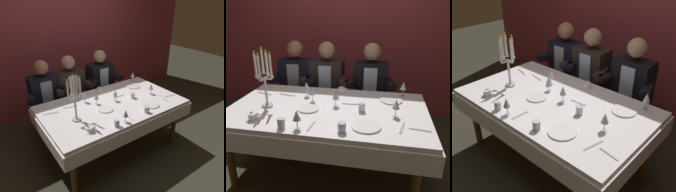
{
  "view_description": "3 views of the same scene",
  "coord_description": "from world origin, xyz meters",
  "views": [
    {
      "loc": [
        -1.47,
        -2.08,
        2.13
      ],
      "look_at": [
        -0.01,
        -0.01,
        0.87
      ],
      "focal_mm": 34.12,
      "sensor_mm": 36.0,
      "label": 1
    },
    {
      "loc": [
        0.51,
        -2.02,
        1.67
      ],
      "look_at": [
        0.12,
        -0.05,
        0.89
      ],
      "focal_mm": 37.66,
      "sensor_mm": 36.0,
      "label": 2
    },
    {
      "loc": [
        1.55,
        -1.56,
        2.01
      ],
      "look_at": [
        0.13,
        -0.0,
        0.84
      ],
      "focal_mm": 41.64,
      "sensor_mm": 36.0,
      "label": 3
    }
  ],
  "objects": [
    {
      "name": "ground_plane",
      "position": [
        0.0,
        0.0,
        0.0
      ],
      "size": [
        12.0,
        12.0,
        0.0
      ],
      "primitive_type": "plane",
      "color": "#333225"
    },
    {
      "name": "back_wall",
      "position": [
        0.0,
        1.66,
        1.35
      ],
      "size": [
        6.0,
        0.12,
        2.7
      ],
      "primitive_type": "cube",
      "color": "#923540",
      "rests_on": "ground_plane"
    },
    {
      "name": "dining_table",
      "position": [
        0.0,
        0.0,
        0.62
      ],
      "size": [
        1.94,
        1.14,
        0.74
      ],
      "color": "white",
      "rests_on": "ground_plane"
    },
    {
      "name": "candelabra",
      "position": [
        -0.58,
        -0.08,
        1.02
      ],
      "size": [
        0.19,
        0.19,
        0.58
      ],
      "color": "silver",
      "rests_on": "dining_table"
    },
    {
      "name": "dinner_plate_0",
      "position": [
        0.41,
        -0.32,
        0.75
      ],
      "size": [
        0.25,
        0.25,
        0.01
      ],
      "primitive_type": "cylinder",
      "color": "white",
      "rests_on": "dining_table"
    },
    {
      "name": "dinner_plate_1",
      "position": [
        0.61,
        0.29,
        0.75
      ],
      "size": [
        0.23,
        0.23,
        0.01
      ],
      "primitive_type": "cylinder",
      "color": "white",
      "rests_on": "dining_table"
    },
    {
      "name": "dinner_plate_2",
      "position": [
        -0.16,
        -0.08,
        0.75
      ],
      "size": [
        0.2,
        0.2,
        0.01
      ],
      "primitive_type": "cylinder",
      "color": "white",
      "rests_on": "dining_table"
    },
    {
      "name": "wine_glass_0",
      "position": [
        -0.28,
        0.24,
        0.85
      ],
      "size": [
        0.07,
        0.07,
        0.16
      ],
      "color": "silver",
      "rests_on": "dining_table"
    },
    {
      "name": "wine_glass_1",
      "position": [
        0.74,
        0.45,
        0.86
      ],
      "size": [
        0.07,
        0.07,
        0.16
      ],
      "color": "silver",
      "rests_on": "dining_table"
    },
    {
      "name": "wine_glass_2",
      "position": [
        0.08,
        0.04,
        0.85
      ],
      "size": [
        0.07,
        0.07,
        0.16
      ],
      "color": "silver",
      "rests_on": "dining_table"
    },
    {
      "name": "wine_glass_3",
      "position": [
        0.64,
        -0.08,
        0.85
      ],
      "size": [
        0.07,
        0.07,
        0.16
      ],
      "color": "silver",
      "rests_on": "dining_table"
    },
    {
      "name": "wine_glass_4",
      "position": [
        -0.13,
        -0.46,
        0.86
      ],
      "size": [
        0.07,
        0.07,
        0.16
      ],
      "color": "silver",
      "rests_on": "dining_table"
    },
    {
      "name": "wine_glass_5",
      "position": [
        -0.18,
        0.11,
        0.86
      ],
      "size": [
        0.07,
        0.07,
        0.16
      ],
      "color": "silver",
      "rests_on": "dining_table"
    },
    {
      "name": "water_tumbler_0",
      "position": [
        -0.27,
        -0.47,
        0.78
      ],
      "size": [
        0.06,
        0.06,
        0.08
      ],
      "primitive_type": "cylinder",
      "color": "silver",
      "rests_on": "dining_table"
    },
    {
      "name": "water_tumbler_1",
      "position": [
        0.34,
        -0.03,
        0.78
      ],
      "size": [
        0.06,
        0.06,
        0.08
      ],
      "primitive_type": "cylinder",
      "color": "silver",
      "rests_on": "dining_table"
    },
    {
      "name": "water_tumbler_2",
      "position": [
        0.22,
        -0.44,
        0.78
      ],
      "size": [
        0.07,
        0.07,
        0.08
      ],
      "primitive_type": "cylinder",
      "color": "silver",
      "rests_on": "dining_table"
    },
    {
      "name": "coffee_cup_0",
      "position": [
        -0.56,
        -0.38,
        0.77
      ],
      "size": [
        0.13,
        0.12,
        0.06
      ],
      "color": "white",
      "rests_on": "dining_table"
    },
    {
      "name": "coffee_cup_1",
      "position": [
        0.07,
        0.43,
        0.77
      ],
      "size": [
        0.13,
        0.12,
        0.06
      ],
      "color": "white",
      "rests_on": "dining_table"
    },
    {
      "name": "knife_0",
      "position": [
        -0.51,
        0.24,
        0.74
      ],
      "size": [
        0.19,
        0.05,
        0.01
      ],
      "primitive_type": "cube",
      "rotation": [
        0.0,
        0.0,
        -0.19
      ],
      "color": "#B7B7BC",
      "rests_on": "dining_table"
    },
    {
      "name": "spoon_1",
      "position": [
        0.21,
        0.12,
        0.74
      ],
      "size": [
        0.17,
        0.02,
        0.01
      ],
      "primitive_type": "cube",
      "rotation": [
        0.0,
        0.0,
        0.04
      ],
      "color": "#B7B7BC",
      "rests_on": "dining_table"
    },
    {
      "name": "fork_2",
      "position": [
        0.83,
        -0.29,
        0.74
      ],
      "size": [
        0.17,
        0.04,
        0.01
      ],
      "primitive_type": "cube",
      "rotation": [
        0.0,
        0.0,
        -0.14
      ],
      "color": "#B7B7BC",
      "rests_on": "dining_table"
    },
    {
      "name": "spoon_3",
      "position": [
        -0.04,
        -0.4,
        0.74
      ],
      "size": [
        0.03,
        0.17,
        0.01
      ],
      "primitive_type": "cube",
      "rotation": [
        0.0,
        0.0,
        1.52
      ],
      "color": "#B7B7BC",
      "rests_on": "dining_table"
    },
    {
      "name": "knife_4",
      "position": [
        -0.78,
        0.23,
        0.74
      ],
      "size": [
        0.19,
        0.07,
        0.01
      ],
      "primitive_type": "cube",
      "rotation": [
        0.0,
        0.0,
        -0.26
      ],
      "color": "#B7B7BC",
      "rests_on": "dining_table"
    },
    {
      "name": "knife_5",
      "position": [
        0.69,
        -0.29,
        0.74
      ],
      "size": [
        0.06,
        0.19,
        0.01
      ],
      "primitive_type": "cube",
      "rotation": [
        0.0,
        0.0,
        1.35
      ],
      "color": "#B7B7BC",
      "rests_on": "dining_table"
    },
    {
      "name": "seated_diner_0",
      "position": [
        -0.63,
        0.89,
        0.74
      ],
      "size": [
        0.63,
        0.48,
        1.24
      ],
      "color": "brown",
      "rests_on": "ground_plane"
    },
    {
      "name": "seated_diner_1",
      "position": [
        -0.21,
        0.89,
        0.74
      ],
      "size": [
        0.63,
        0.48,
        1.24
      ],
      "color": "brown",
      "rests_on": "ground_plane"
    },
    {
      "name": "seated_diner_2",
      "position": [
        0.36,
        0.89,
        0.74
      ],
      "size": [
        0.63,
        0.48,
        1.24
      ],
      "color": "brown",
      "rests_on": "ground_plane"
    }
  ]
}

